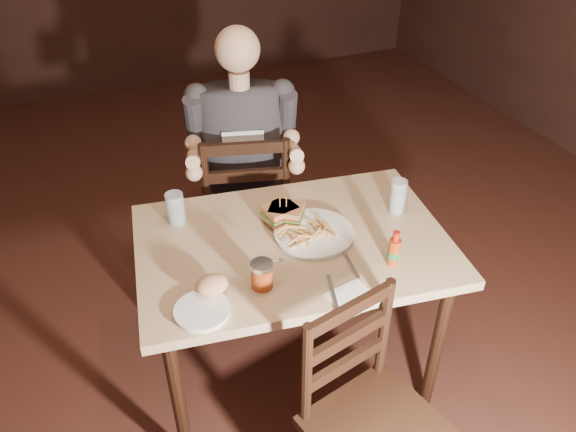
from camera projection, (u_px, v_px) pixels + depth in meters
name	position (u px, v px, depth m)	size (l,w,h in m)	color
room_shell	(201.00, 86.00, 1.71)	(7.00, 7.00, 7.00)	black
main_table	(293.00, 258.00, 2.16)	(1.26, 0.93, 0.77)	tan
chair_far	(246.00, 207.00, 2.80)	(0.44, 0.48, 0.95)	black
chair_near	(380.00, 432.00, 1.82)	(0.41, 0.45, 0.88)	black
diner	(242.00, 129.00, 2.50)	(0.51, 0.40, 0.89)	#2F2E33
dinner_plate	(314.00, 234.00, 2.13)	(0.30, 0.30, 0.02)	white
sandwich_left	(286.00, 208.00, 2.16)	(0.13, 0.10, 0.11)	tan
sandwich_right	(280.00, 208.00, 2.16)	(0.12, 0.10, 0.10)	tan
fries_pile	(308.00, 232.00, 2.09)	(0.25, 0.17, 0.04)	tan
ketchup_dollop	(292.00, 224.00, 2.16)	(0.04, 0.04, 0.01)	maroon
glass_left	(176.00, 208.00, 2.17)	(0.07, 0.07, 0.13)	silver
glass_right	(398.00, 197.00, 2.22)	(0.06, 0.06, 0.14)	silver
hot_sauce	(394.00, 248.00, 1.96)	(0.04, 0.04, 0.14)	#903410
salt_shaker	(395.00, 256.00, 1.99)	(0.03, 0.03, 0.06)	white
syrup_dispenser	(262.00, 275.00, 1.88)	(0.08, 0.08, 0.10)	#903410
napkin	(352.00, 298.00, 1.86)	(0.15, 0.14, 0.00)	white
knife	(334.00, 295.00, 1.86)	(0.01, 0.20, 0.00)	silver
fork	(350.00, 264.00, 1.99)	(0.01, 0.16, 0.01)	silver
side_plate	(202.00, 312.00, 1.80)	(0.18, 0.18, 0.01)	white
bread_roll	(212.00, 285.00, 1.84)	(0.11, 0.09, 0.06)	tan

